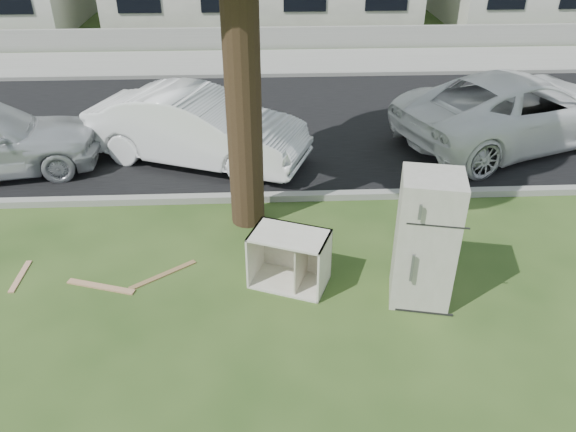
{
  "coord_description": "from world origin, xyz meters",
  "views": [
    {
      "loc": [
        -0.11,
        -6.18,
        4.91
      ],
      "look_at": [
        0.2,
        0.6,
        0.78
      ],
      "focal_mm": 35.0,
      "sensor_mm": 36.0,
      "label": 1
    }
  ],
  "objects_px": {
    "car_right": "(519,109)",
    "fridge": "(426,240)",
    "car_center": "(197,127)",
    "cabinet": "(289,259)"
  },
  "relations": [
    {
      "from": "fridge",
      "to": "car_center",
      "type": "distance_m",
      "value": 5.55
    },
    {
      "from": "fridge",
      "to": "car_center",
      "type": "bearing_deg",
      "value": 139.07
    },
    {
      "from": "cabinet",
      "to": "car_center",
      "type": "distance_m",
      "value": 4.37
    },
    {
      "from": "fridge",
      "to": "cabinet",
      "type": "relative_size",
      "value": 1.78
    },
    {
      "from": "car_right",
      "to": "fridge",
      "type": "bearing_deg",
      "value": 125.41
    },
    {
      "from": "car_right",
      "to": "cabinet",
      "type": "bearing_deg",
      "value": 111.5
    },
    {
      "from": "fridge",
      "to": "car_right",
      "type": "relative_size",
      "value": 0.35
    },
    {
      "from": "fridge",
      "to": "car_center",
      "type": "relative_size",
      "value": 0.43
    },
    {
      "from": "fridge",
      "to": "cabinet",
      "type": "bearing_deg",
      "value": 179.66
    },
    {
      "from": "car_right",
      "to": "car_center",
      "type": "bearing_deg",
      "value": 74.07
    }
  ]
}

